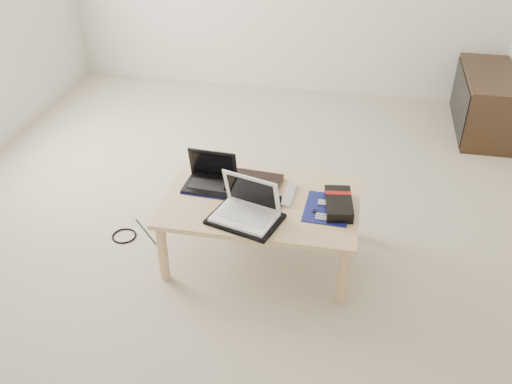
% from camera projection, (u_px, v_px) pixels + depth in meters
% --- Properties ---
extents(ground, '(4.00, 4.00, 0.00)m').
position_uv_depth(ground, '(235.00, 202.00, 3.90)').
color(ground, '#B9AA96').
rests_on(ground, ground).
extents(coffee_table, '(1.10, 0.70, 0.40)m').
position_uv_depth(coffee_table, '(261.00, 207.00, 3.24)').
color(coffee_table, tan).
rests_on(coffee_table, ground).
extents(media_cabinet, '(0.41, 0.90, 0.50)m').
position_uv_depth(media_cabinet, '(484.00, 102.00, 4.66)').
color(media_cabinet, '#352515').
rests_on(media_cabinet, ground).
extents(book, '(0.32, 0.27, 0.03)m').
position_uv_depth(book, '(255.00, 184.00, 3.33)').
color(book, black).
rests_on(book, coffee_table).
extents(netbook, '(0.30, 0.23, 0.21)m').
position_uv_depth(netbook, '(210.00, 179.00, 3.32)').
color(netbook, black).
rests_on(netbook, coffee_table).
extents(tablet, '(0.25, 0.20, 0.01)m').
position_uv_depth(tablet, '(261.00, 204.00, 3.17)').
color(tablet, black).
rests_on(tablet, coffee_table).
extents(remote, '(0.06, 0.23, 0.02)m').
position_uv_depth(remote, '(289.00, 195.00, 3.24)').
color(remote, '#B4B4B9').
rests_on(remote, coffee_table).
extents(neoprene_sleeve, '(0.43, 0.36, 0.02)m').
position_uv_depth(neoprene_sleeve, '(245.00, 219.00, 3.05)').
color(neoprene_sleeve, black).
rests_on(neoprene_sleeve, coffee_table).
extents(white_laptop, '(0.37, 0.31, 0.23)m').
position_uv_depth(white_laptop, '(247.00, 208.00, 3.03)').
color(white_laptop, white).
rests_on(white_laptop, neoprene_sleeve).
extents(motherboard, '(0.25, 0.31, 0.01)m').
position_uv_depth(motherboard, '(327.00, 208.00, 3.14)').
color(motherboard, '#0B104C').
rests_on(motherboard, coffee_table).
extents(gpu_box, '(0.18, 0.31, 0.06)m').
position_uv_depth(gpu_box, '(338.00, 204.00, 3.13)').
color(gpu_box, black).
rests_on(gpu_box, coffee_table).
extents(cable_coil, '(0.11, 0.11, 0.01)m').
position_uv_depth(cable_coil, '(252.00, 198.00, 3.23)').
color(cable_coil, black).
rests_on(cable_coil, coffee_table).
extents(floor_cable_coil, '(0.20, 0.20, 0.01)m').
position_uv_depth(floor_cable_coil, '(124.00, 236.00, 3.58)').
color(floor_cable_coil, black).
rests_on(floor_cable_coil, ground).
extents(floor_cable_trail, '(0.22, 0.23, 0.01)m').
position_uv_depth(floor_cable_trail, '(146.00, 231.00, 3.62)').
color(floor_cable_trail, black).
rests_on(floor_cable_trail, ground).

